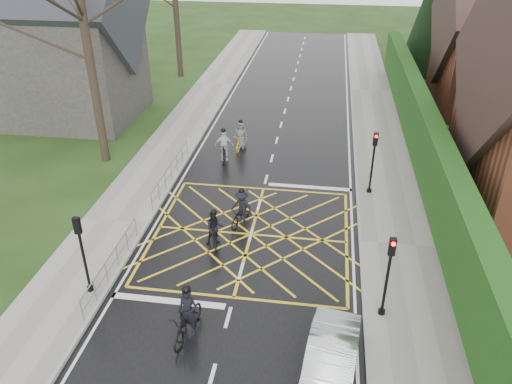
% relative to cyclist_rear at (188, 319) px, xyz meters
% --- Properties ---
extents(ground, '(120.00, 120.00, 0.00)m').
position_rel_cyclist_rear_xyz_m(ground, '(1.10, 5.92, -0.64)').
color(ground, black).
rests_on(ground, ground).
extents(road, '(9.00, 80.00, 0.01)m').
position_rel_cyclist_rear_xyz_m(road, '(1.10, 5.92, -0.63)').
color(road, black).
rests_on(road, ground).
extents(sidewalk_right, '(3.00, 80.00, 0.15)m').
position_rel_cyclist_rear_xyz_m(sidewalk_right, '(7.10, 5.92, -0.56)').
color(sidewalk_right, gray).
rests_on(sidewalk_right, ground).
extents(sidewalk_left, '(3.00, 80.00, 0.15)m').
position_rel_cyclist_rear_xyz_m(sidewalk_left, '(-4.90, 5.92, -0.56)').
color(sidewalk_left, gray).
rests_on(sidewalk_left, ground).
extents(stone_wall, '(0.50, 38.00, 0.70)m').
position_rel_cyclist_rear_xyz_m(stone_wall, '(8.85, 11.92, -0.29)').
color(stone_wall, slate).
rests_on(stone_wall, ground).
extents(hedge, '(0.90, 38.00, 2.80)m').
position_rel_cyclist_rear_xyz_m(hedge, '(8.85, 11.92, 1.46)').
color(hedge, '#17370F').
rests_on(hedge, stone_wall).
extents(conifer, '(4.60, 4.60, 10.00)m').
position_rel_cyclist_rear_xyz_m(conifer, '(11.85, 31.92, 4.36)').
color(conifer, black).
rests_on(conifer, ground).
extents(church, '(8.80, 7.80, 11.00)m').
position_rel_cyclist_rear_xyz_m(church, '(-12.44, 17.92, 4.29)').
color(church, '#2D2B28').
rests_on(church, ground).
extents(tree_near, '(9.24, 9.24, 11.44)m').
position_rel_cyclist_rear_xyz_m(tree_near, '(-7.90, 11.92, 7.27)').
color(tree_near, black).
rests_on(tree_near, ground).
extents(railing_south, '(0.05, 5.04, 1.03)m').
position_rel_cyclist_rear_xyz_m(railing_south, '(-3.55, 2.42, 0.14)').
color(railing_south, slate).
rests_on(railing_south, ground).
extents(railing_north, '(0.05, 6.04, 1.03)m').
position_rel_cyclist_rear_xyz_m(railing_north, '(-3.55, 9.92, 0.15)').
color(railing_north, slate).
rests_on(railing_north, ground).
extents(traffic_light_ne, '(0.24, 0.31, 3.21)m').
position_rel_cyclist_rear_xyz_m(traffic_light_ne, '(6.20, 10.12, 1.02)').
color(traffic_light_ne, black).
rests_on(traffic_light_ne, ground).
extents(traffic_light_se, '(0.24, 0.31, 3.21)m').
position_rel_cyclist_rear_xyz_m(traffic_light_se, '(6.20, 1.72, 1.02)').
color(traffic_light_se, black).
rests_on(traffic_light_se, ground).
extents(traffic_light_sw, '(0.24, 0.31, 3.21)m').
position_rel_cyclist_rear_xyz_m(traffic_light_sw, '(-4.00, 1.43, 1.02)').
color(traffic_light_sw, black).
rests_on(traffic_light_sw, ground).
extents(cyclist_rear, '(1.01, 2.10, 1.96)m').
position_rel_cyclist_rear_xyz_m(cyclist_rear, '(0.00, 0.00, 0.00)').
color(cyclist_rear, black).
rests_on(cyclist_rear, ground).
extents(cyclist_back, '(0.94, 1.72, 1.66)m').
position_rel_cyclist_rear_xyz_m(cyclist_back, '(-0.25, 4.99, -0.01)').
color(cyclist_back, black).
rests_on(cyclist_back, ground).
extents(cyclist_mid, '(1.14, 1.85, 1.70)m').
position_rel_cyclist_rear_xyz_m(cyclist_mid, '(0.55, 6.78, -0.02)').
color(cyclist_mid, black).
rests_on(cyclist_mid, ground).
extents(cyclist_front, '(1.06, 1.92, 1.86)m').
position_rel_cyclist_rear_xyz_m(cyclist_front, '(-1.47, 12.84, 0.05)').
color(cyclist_front, black).
rests_on(cyclist_front, ground).
extents(cyclist_lead, '(0.81, 1.81, 1.73)m').
position_rel_cyclist_rear_xyz_m(cyclist_lead, '(-0.83, 14.52, -0.04)').
color(cyclist_lead, gold).
rests_on(cyclist_lead, ground).
extents(car, '(1.89, 4.20, 1.34)m').
position_rel_cyclist_rear_xyz_m(car, '(4.50, -1.19, 0.03)').
color(car, silver).
rests_on(car, ground).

